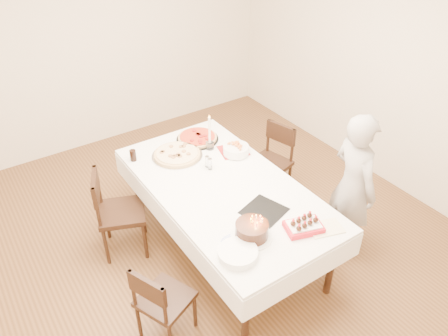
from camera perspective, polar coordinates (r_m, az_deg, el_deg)
floor at (r=4.34m, az=-1.28°, el=-9.85°), size 5.00×5.00×0.00m
wall_back at (r=5.63m, az=-16.01°, el=16.00°), size 4.50×0.04×2.70m
wall_right at (r=4.98m, az=21.35°, el=12.57°), size 0.04×5.00×2.70m
dining_table at (r=4.05m, az=-0.00°, el=-6.55°), size 1.86×2.41×0.75m
chair_right_savory at (r=4.69m, az=5.91°, el=0.51°), size 0.52×0.52×0.83m
chair_left_savory at (r=4.12m, az=-13.17°, el=-5.66°), size 0.58×0.58×0.88m
chair_left_dessert at (r=3.43m, az=-7.69°, el=-16.61°), size 0.51×0.51×0.77m
person at (r=4.02m, az=16.46°, el=-2.34°), size 0.43×0.57×1.43m
pizza_white at (r=4.20m, az=-6.14°, el=1.79°), size 0.53×0.53×0.04m
pizza_pepperoni at (r=4.45m, az=-3.49°, el=3.97°), size 0.56×0.56×0.04m
red_placemat at (r=4.27m, az=1.22°, el=2.26°), size 0.32×0.32×0.01m
pasta_bowl at (r=4.20m, az=1.58°, el=2.39°), size 0.32×0.32×0.08m
taper_candle at (r=4.21m, az=-1.90°, el=4.71°), size 0.10×0.10×0.37m
shaker_pair at (r=3.98m, az=-1.84°, el=0.53°), size 0.11×0.11×0.11m
cola_glass at (r=4.19m, az=-11.80°, el=1.63°), size 0.08×0.08×0.11m
layer_cake at (r=3.29m, az=3.64°, el=-8.15°), size 0.38×0.38×0.13m
cake_board at (r=3.56m, az=5.26°, el=-5.63°), size 0.39×0.39×0.01m
birthday_cake at (r=3.28m, az=4.22°, el=-7.61°), size 0.20×0.20×0.15m
strawberry_box at (r=3.41m, az=10.37°, el=-7.47°), size 0.32×0.26×0.07m
box_lid at (r=3.48m, az=13.09°, el=-7.72°), size 0.30×0.24×0.02m
plate_stack at (r=3.16m, az=1.82°, el=-11.08°), size 0.38×0.38×0.06m
china_plate at (r=3.27m, az=1.24°, el=-9.78°), size 0.25×0.25×0.01m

